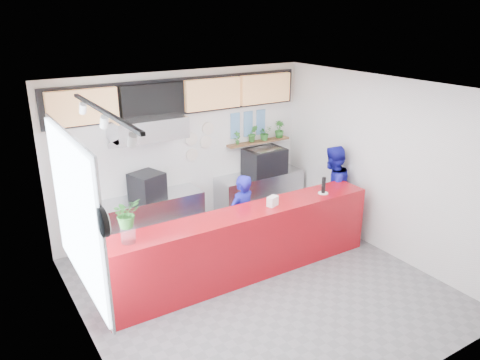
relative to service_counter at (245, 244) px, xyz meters
name	(u,v)px	position (x,y,z in m)	size (l,w,h in m)	color
floor	(259,286)	(0.00, -0.40, -0.55)	(5.00, 5.00, 0.00)	slate
ceiling	(262,89)	(0.00, -0.40, 2.45)	(5.00, 5.00, 0.00)	silver
wall_back	(184,153)	(0.00, 2.10, 0.95)	(5.00, 5.00, 0.00)	white
wall_left	(81,238)	(-2.50, -0.40, 0.95)	(5.00, 5.00, 0.00)	white
wall_right	(383,166)	(2.50, -0.40, 0.95)	(5.00, 5.00, 0.00)	white
service_counter	(245,244)	(0.00, 0.00, 0.00)	(4.50, 0.60, 1.10)	#9E0B13
cream_band	(182,93)	(0.00, 2.09, 2.05)	(5.00, 0.02, 0.80)	beige
prep_bench	(153,220)	(-0.80, 1.80, -0.10)	(1.80, 0.60, 0.90)	#B2B5BA
panini_oven	(147,185)	(-0.86, 1.80, 0.57)	(0.49, 0.49, 0.44)	black
extraction_hood	(148,128)	(-0.80, 1.75, 1.60)	(1.20, 0.70, 0.35)	#B2B5BA
hood_lip	(148,139)	(-0.80, 1.75, 1.40)	(1.20, 0.70, 0.08)	#B2B5BA
right_bench	(259,195)	(1.50, 1.80, -0.10)	(1.80, 0.60, 0.90)	#B2B5BA
espresso_machine	(264,161)	(1.61, 1.80, 0.60)	(0.78, 0.56, 0.50)	black
espresso_tray	(265,150)	(1.61, 1.80, 0.83)	(0.59, 0.41, 0.05)	silver
herb_shelf	(259,142)	(1.60, 2.00, 0.95)	(1.40, 0.18, 0.04)	brown
menu_board_far_left	(83,107)	(-1.75, 1.98, 2.00)	(1.10, 0.10, 0.55)	tan
menu_board_mid_left	(153,100)	(-0.59, 1.98, 2.00)	(1.10, 0.10, 0.55)	black
menu_board_mid_right	(213,94)	(0.57, 1.98, 2.00)	(1.10, 0.10, 0.55)	tan
menu_board_far_right	(265,89)	(1.73, 1.98, 2.00)	(1.10, 0.10, 0.55)	tan
soffit	(182,96)	(0.00, 2.06, 2.00)	(4.80, 0.04, 0.65)	black
window_pane	(75,213)	(-2.47, -0.10, 1.15)	(0.04, 2.20, 1.90)	silver
window_frame	(77,212)	(-2.45, -0.10, 1.15)	(0.03, 2.30, 2.00)	#B2B5BA
wall_clock_rim	(103,222)	(-2.46, -1.30, 1.50)	(0.30, 0.30, 0.05)	black
wall_clock_face	(106,222)	(-2.43, -1.30, 1.50)	(0.26, 0.26, 0.02)	white
track_rail	(103,111)	(-2.10, -0.40, 2.39)	(0.05, 2.40, 0.04)	black
dec_plate_a	(191,139)	(0.15, 2.07, 1.20)	(0.24, 0.24, 0.03)	silver
dec_plate_b	(206,142)	(0.45, 2.07, 1.10)	(0.24, 0.24, 0.03)	silver
dec_plate_c	(192,155)	(0.15, 2.07, 0.90)	(0.24, 0.24, 0.03)	silver
dec_plate_d	(208,129)	(0.50, 2.07, 1.35)	(0.24, 0.24, 0.03)	silver
photo_frame_a	(235,119)	(1.10, 2.08, 1.45)	(0.20, 0.02, 0.25)	#598CBF
photo_frame_b	(248,118)	(1.40, 2.08, 1.45)	(0.20, 0.02, 0.25)	#598CBF
photo_frame_c	(261,116)	(1.70, 2.08, 1.45)	(0.20, 0.02, 0.25)	#598CBF
photo_frame_d	(235,132)	(1.10, 2.08, 1.20)	(0.20, 0.02, 0.25)	#598CBF
photo_frame_e	(248,130)	(1.40, 2.08, 1.20)	(0.20, 0.02, 0.25)	#598CBF
photo_frame_f	(261,128)	(1.70, 2.08, 1.20)	(0.20, 0.02, 0.25)	#598CBF
staff_center	(242,217)	(0.28, 0.54, 0.19)	(0.54, 0.35, 1.47)	#161597
staff_right	(332,190)	(2.21, 0.47, 0.29)	(0.82, 0.64, 1.68)	#161597
herb_a	(237,138)	(1.10, 2.00, 1.10)	(0.14, 0.09, 0.26)	#2B6D26
herb_b	(253,133)	(1.46, 2.00, 1.14)	(0.19, 0.15, 0.34)	#2B6D26
herb_c	(265,133)	(1.74, 2.00, 1.12)	(0.26, 0.23, 0.29)	#2B6D26
herb_d	(279,129)	(2.11, 2.00, 1.14)	(0.19, 0.17, 0.34)	#2B6D26
glass_vase	(128,234)	(-1.83, -0.03, 0.67)	(0.20, 0.20, 0.24)	white
basil_vase	(126,213)	(-1.83, -0.03, 0.96)	(0.35, 0.30, 0.39)	#2B6D26
napkin_holder	(273,201)	(0.49, -0.04, 0.63)	(0.18, 0.11, 0.15)	white
white_plate	(323,193)	(1.51, -0.06, 0.56)	(0.17, 0.17, 0.01)	white
pepper_mill	(324,185)	(1.51, -0.06, 0.70)	(0.07, 0.07, 0.27)	black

